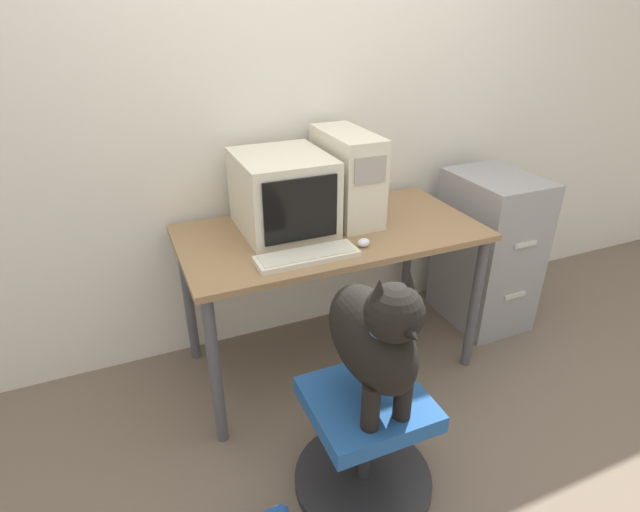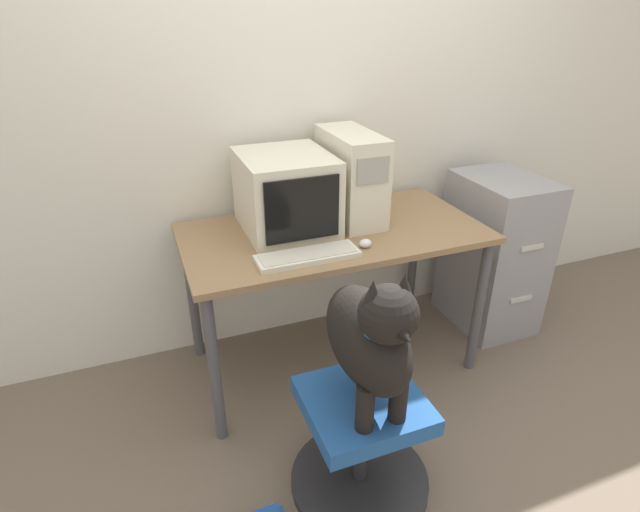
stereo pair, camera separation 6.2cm
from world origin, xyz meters
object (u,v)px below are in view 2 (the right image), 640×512
office_chair (361,444)px  dog (371,336)px  filing_cabinet (494,253)px  crt_monitor (286,193)px  keyboard (308,256)px  pc_tower (351,176)px

office_chair → dog: bearing=-90.0°
office_chair → dog: dog is taller
filing_cabinet → crt_monitor: bearing=176.8°
office_chair → filing_cabinet: bearing=33.4°
dog → filing_cabinet: dog is taller
dog → filing_cabinet: size_ratio=0.63×
keyboard → office_chair: (0.02, -0.53, -0.57)m
keyboard → office_chair: bearing=-87.6°
pc_tower → filing_cabinet: pc_tower is taller
keyboard → dog: (0.02, -0.56, -0.04)m
crt_monitor → dog: (0.01, -0.89, -0.20)m
office_chair → dog: 0.53m
keyboard → filing_cabinet: 1.30m
keyboard → office_chair: size_ratio=0.80×
filing_cabinet → pc_tower: bearing=174.4°
office_chair → dog: (0.00, -0.03, 0.53)m
pc_tower → keyboard: (-0.35, -0.36, -0.20)m
office_chair → keyboard: bearing=92.4°
office_chair → filing_cabinet: 1.47m
keyboard → dog: bearing=-87.7°
keyboard → filing_cabinet: (1.23, 0.27, -0.34)m
crt_monitor → pc_tower: pc_tower is taller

